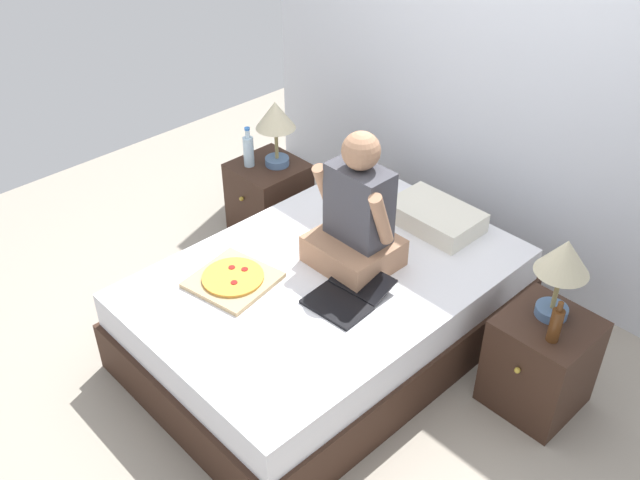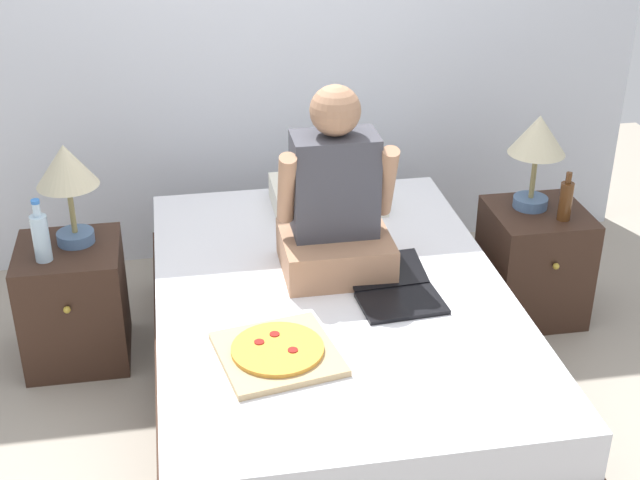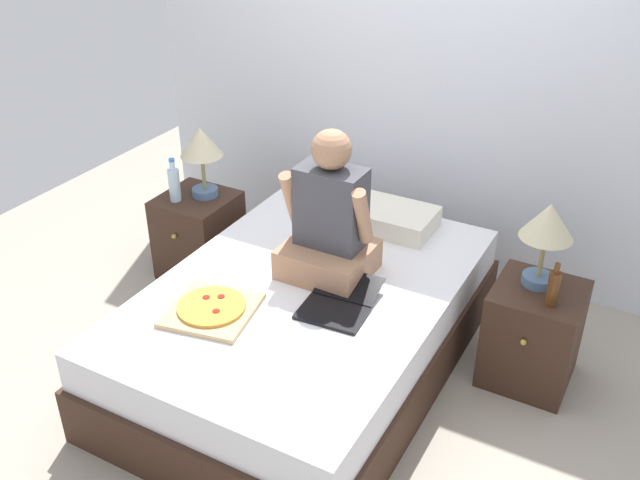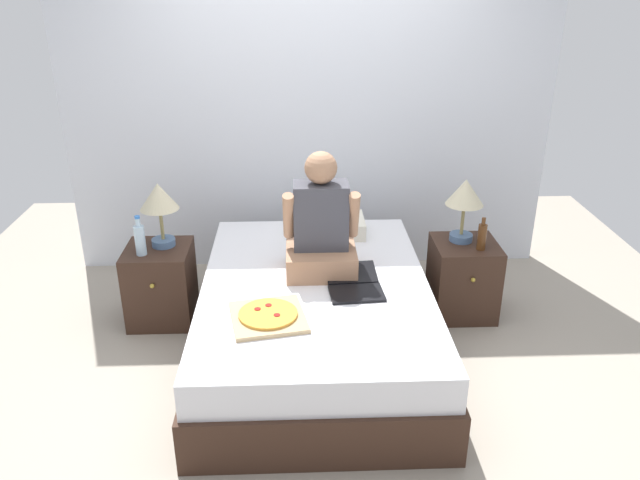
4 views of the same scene
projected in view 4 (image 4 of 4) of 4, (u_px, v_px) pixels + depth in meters
The scene contains 13 objects.
ground_plane at pixel (316, 353), 4.06m from camera, with size 5.77×5.77×0.00m, color #9E9384.
wall_back at pixel (309, 114), 4.84m from camera, with size 3.77×0.12×2.50m, color silver.
bed at pixel (316, 319), 3.96m from camera, with size 1.44×2.09×0.52m.
nightstand_left at pixel (161, 284), 4.35m from camera, with size 0.44×0.47×0.55m.
lamp_on_left_nightstand at pixel (159, 201), 4.16m from camera, with size 0.26×0.26×0.45m.
water_bottle at pixel (140, 239), 4.11m from camera, with size 0.07×0.07×0.28m.
nightstand_right at pixel (463, 278), 4.43m from camera, with size 0.44×0.47×0.55m.
lamp_on_right_nightstand at pixel (465, 197), 4.23m from camera, with size 0.26×0.26×0.45m.
beer_bottle at pixel (482, 236), 4.20m from camera, with size 0.06×0.06×0.23m.
pillow at pixel (328, 226), 4.54m from camera, with size 0.52×0.34×0.12m, color silver.
person_seated at pixel (321, 229), 3.90m from camera, with size 0.47×0.40×0.78m.
laptop at pixel (355, 286), 3.77m from camera, with size 0.35×0.44×0.07m.
pizza_box at pixel (268, 316), 3.45m from camera, with size 0.47×0.47×0.05m.
Camera 4 is at (-0.11, -3.41, 2.32)m, focal length 35.00 mm.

